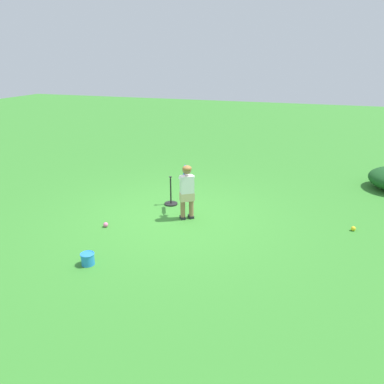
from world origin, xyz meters
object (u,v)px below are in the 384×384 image
at_px(batting_tee, 171,200).
at_px(play_ball_behind_batter, 353,229).
at_px(toy_bucket, 88,259).
at_px(play_ball_midfield, 106,225).
at_px(child_batter, 187,187).

bearing_deg(batting_tee, play_ball_behind_batter, -2.08).
bearing_deg(toy_bucket, play_ball_midfield, 109.56).
xyz_separation_m(play_ball_midfield, toy_bucket, (0.44, -1.25, 0.05)).
bearing_deg(play_ball_midfield, child_batter, 33.87).
height_order(play_ball_behind_batter, play_ball_midfield, play_ball_midfield).
xyz_separation_m(child_batter, batting_tee, (-0.56, 0.56, -0.55)).
bearing_deg(batting_tee, play_ball_midfield, -117.13).
height_order(child_batter, play_ball_midfield, child_batter).
bearing_deg(play_ball_behind_batter, play_ball_midfield, -163.34).
distance_m(play_ball_behind_batter, toy_bucket, 4.67).
bearing_deg(child_batter, play_ball_midfield, -146.13).
distance_m(child_batter, batting_tee, 0.96).
relative_size(play_ball_behind_batter, batting_tee, 0.14).
bearing_deg(child_batter, toy_bucket, -111.84).
bearing_deg(toy_bucket, batting_tee, 83.84).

